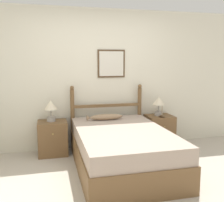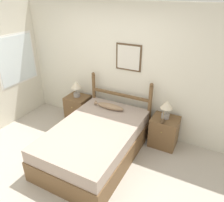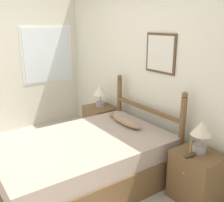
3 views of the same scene
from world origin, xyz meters
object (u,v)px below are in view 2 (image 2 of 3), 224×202
Objects in this scene: nightstand_left at (78,108)px; table_lamp_right at (167,107)px; fish_pillow at (110,106)px; nightstand_right at (164,132)px; bed at (96,142)px; table_lamp_left at (76,87)px; model_boat at (163,121)px.

table_lamp_right is (1.97, 0.02, 0.53)m from nightstand_left.
fish_pillow is (0.90, -0.17, 0.36)m from nightstand_left.
nightstand_right is at bearing -47.96° from table_lamp_right.
bed is 1.32m from nightstand_left.
bed is 1.44m from table_lamp_left.
table_lamp_right reaches higher than model_boat.
nightstand_left is at bearing -41.14° from table_lamp_left.
model_boat is at bearing 36.91° from bed.
nightstand_right is 0.93× the size of fish_pillow.
bed reaches higher than nightstand_left.
table_lamp_left and table_lamp_right have the same top height.
bed is at bearing -137.71° from table_lamp_right.
model_boat reaches higher than bed.
table_lamp_right is 1.10m from fish_pillow.
fish_pillow is (-1.07, -0.18, -0.17)m from table_lamp_right.
fish_pillow is at bearing -11.03° from table_lamp_left.
table_lamp_left is at bearing 168.97° from fish_pillow.
bed is 1.26m from model_boat.
fish_pillow is (-1.07, -0.03, 0.04)m from model_boat.
table_lamp_left is at bearing 175.66° from model_boat.
nightstand_left is 1.63× the size of table_lamp_right.
model_boat is at bearing -3.99° from nightstand_left.
bed is 3.55× the size of nightstand_right.
nightstand_left is 2.04m from table_lamp_right.
nightstand_left is at bearing 176.01° from model_boat.
nightstand_right is at bearing 0.00° from nightstand_left.
bed is at bearing -143.09° from model_boat.
nightstand_left is at bearing 169.61° from fish_pillow.
table_lamp_left reaches higher than fish_pillow.
fish_pillow is at bearing -178.50° from model_boat.
table_lamp_left is at bearing 179.62° from nightstand_right.
nightstand_right is 1.63× the size of table_lamp_right.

